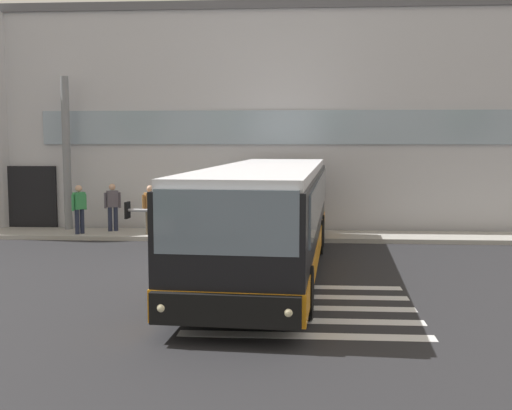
{
  "coord_description": "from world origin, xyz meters",
  "views": [
    {
      "loc": [
        1.86,
        -16.4,
        3.31
      ],
      "look_at": [
        0.66,
        1.24,
        1.5
      ],
      "focal_mm": 43.8,
      "sensor_mm": 36.0,
      "label": 1
    }
  ],
  "objects_px": {
    "entry_support_column": "(67,154)",
    "safety_bollard_yellow": "(246,230)",
    "passenger_by_doorway": "(112,204)",
    "bus_main_foreground": "(268,220)",
    "passenger_at_curb_edge": "(150,207)",
    "passenger_near_column": "(79,207)"
  },
  "relations": [
    {
      "from": "entry_support_column",
      "to": "bus_main_foreground",
      "type": "relative_size",
      "value": 0.45
    },
    {
      "from": "bus_main_foreground",
      "to": "entry_support_column",
      "type": "bearing_deg",
      "value": 140.48
    },
    {
      "from": "safety_bollard_yellow",
      "to": "entry_support_column",
      "type": "bearing_deg",
      "value": 164.7
    },
    {
      "from": "entry_support_column",
      "to": "safety_bollard_yellow",
      "type": "relative_size",
      "value": 6.04
    },
    {
      "from": "passenger_near_column",
      "to": "passenger_by_doorway",
      "type": "xyz_separation_m",
      "value": [
        0.93,
        0.76,
        0.03
      ]
    },
    {
      "from": "passenger_by_doorway",
      "to": "bus_main_foreground",
      "type": "bearing_deg",
      "value": -45.38
    },
    {
      "from": "passenger_near_column",
      "to": "passenger_at_curb_edge",
      "type": "bearing_deg",
      "value": 0.9
    },
    {
      "from": "passenger_at_curb_edge",
      "to": "safety_bollard_yellow",
      "type": "relative_size",
      "value": 1.86
    },
    {
      "from": "entry_support_column",
      "to": "passenger_near_column",
      "type": "xyz_separation_m",
      "value": [
        0.8,
        -1.1,
        -1.79
      ]
    },
    {
      "from": "passenger_near_column",
      "to": "safety_bollard_yellow",
      "type": "height_order",
      "value": "passenger_near_column"
    },
    {
      "from": "bus_main_foreground",
      "to": "passenger_at_curb_edge",
      "type": "distance_m",
      "value": 6.66
    },
    {
      "from": "safety_bollard_yellow",
      "to": "passenger_at_curb_edge",
      "type": "bearing_deg",
      "value": 167.48
    },
    {
      "from": "entry_support_column",
      "to": "passenger_at_curb_edge",
      "type": "height_order",
      "value": "entry_support_column"
    },
    {
      "from": "entry_support_column",
      "to": "safety_bollard_yellow",
      "type": "height_order",
      "value": "entry_support_column"
    },
    {
      "from": "bus_main_foreground",
      "to": "passenger_by_doorway",
      "type": "distance_m",
      "value": 8.22
    },
    {
      "from": "passenger_by_doorway",
      "to": "entry_support_column",
      "type": "bearing_deg",
      "value": 168.94
    },
    {
      "from": "passenger_by_doorway",
      "to": "safety_bollard_yellow",
      "type": "xyz_separation_m",
      "value": [
        4.85,
        -1.46,
        -0.66
      ]
    },
    {
      "from": "entry_support_column",
      "to": "passenger_by_doorway",
      "type": "xyz_separation_m",
      "value": [
        1.73,
        -0.34,
        -1.75
      ]
    },
    {
      "from": "bus_main_foreground",
      "to": "passenger_by_doorway",
      "type": "height_order",
      "value": "bus_main_foreground"
    },
    {
      "from": "entry_support_column",
      "to": "safety_bollard_yellow",
      "type": "xyz_separation_m",
      "value": [
        6.58,
        -1.8,
        -2.42
      ]
    },
    {
      "from": "passenger_by_doorway",
      "to": "passenger_near_column",
      "type": "bearing_deg",
      "value": -140.57
    },
    {
      "from": "bus_main_foreground",
      "to": "passenger_at_curb_edge",
      "type": "xyz_separation_m",
      "value": [
        -4.24,
        5.12,
        -0.26
      ]
    }
  ]
}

